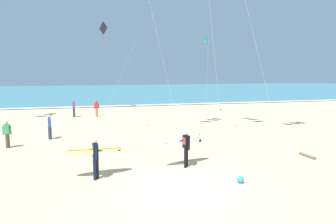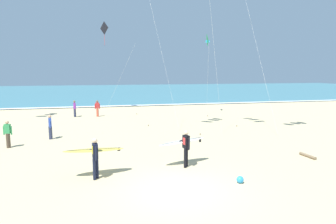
{
  "view_description": "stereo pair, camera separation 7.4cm",
  "coord_description": "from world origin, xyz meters",
  "px_view_note": "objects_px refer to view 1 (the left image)",
  "views": [
    {
      "loc": [
        -2.75,
        -9.89,
        4.33
      ],
      "look_at": [
        0.66,
        4.19,
        2.32
      ],
      "focal_mm": 31.15,
      "sensor_mm": 36.0,
      "label": 1
    },
    {
      "loc": [
        -2.68,
        -9.9,
        4.33
      ],
      "look_at": [
        0.66,
        4.19,
        2.32
      ],
      "focal_mm": 31.15,
      "sensor_mm": 36.0,
      "label": 2
    }
  ],
  "objects_px": {
    "kite_delta_emerald_distant": "(207,40)",
    "surfer_lead": "(184,144)",
    "surfer_trailing": "(95,153)",
    "beach_ball": "(240,179)",
    "bystander_green_top": "(7,134)",
    "driftwood_log": "(307,156)",
    "bystander_red_top": "(97,108)",
    "bystander_blue_top": "(50,127)",
    "kite_diamond_charcoal_high": "(104,31)",
    "bystander_purple_top": "(74,109)"
  },
  "relations": [
    {
      "from": "kite_delta_emerald_distant",
      "to": "surfer_lead",
      "type": "bearing_deg",
      "value": -114.24
    },
    {
      "from": "surfer_trailing",
      "to": "beach_ball",
      "type": "height_order",
      "value": "surfer_trailing"
    },
    {
      "from": "bystander_green_top",
      "to": "driftwood_log",
      "type": "distance_m",
      "value": 16.43
    },
    {
      "from": "bystander_red_top",
      "to": "driftwood_log",
      "type": "xyz_separation_m",
      "value": [
        10.49,
        -16.48,
        -0.74
      ]
    },
    {
      "from": "bystander_blue_top",
      "to": "driftwood_log",
      "type": "bearing_deg",
      "value": -28.6
    },
    {
      "from": "surfer_trailing",
      "to": "kite_diamond_charcoal_high",
      "type": "bearing_deg",
      "value": 87.09
    },
    {
      "from": "kite_delta_emerald_distant",
      "to": "bystander_red_top",
      "type": "xyz_separation_m",
      "value": [
        -10.99,
        0.69,
        -6.65
      ]
    },
    {
      "from": "bystander_blue_top",
      "to": "bystander_purple_top",
      "type": "bearing_deg",
      "value": 85.13
    },
    {
      "from": "kite_delta_emerald_distant",
      "to": "bystander_purple_top",
      "type": "distance_m",
      "value": 14.74
    },
    {
      "from": "bystander_green_top",
      "to": "beach_ball",
      "type": "height_order",
      "value": "bystander_green_top"
    },
    {
      "from": "bystander_blue_top",
      "to": "driftwood_log",
      "type": "distance_m",
      "value": 15.31
    },
    {
      "from": "bystander_purple_top",
      "to": "beach_ball",
      "type": "height_order",
      "value": "bystander_purple_top"
    },
    {
      "from": "surfer_lead",
      "to": "surfer_trailing",
      "type": "xyz_separation_m",
      "value": [
        -3.99,
        -0.59,
        0.01
      ]
    },
    {
      "from": "surfer_lead",
      "to": "bystander_red_top",
      "type": "xyz_separation_m",
      "value": [
        -3.94,
        16.35,
        -0.23
      ]
    },
    {
      "from": "kite_diamond_charcoal_high",
      "to": "bystander_blue_top",
      "type": "bearing_deg",
      "value": -106.18
    },
    {
      "from": "kite_diamond_charcoal_high",
      "to": "bystander_red_top",
      "type": "xyz_separation_m",
      "value": [
        -1.05,
        -4.56,
        -7.99
      ]
    },
    {
      "from": "kite_delta_emerald_distant",
      "to": "bystander_red_top",
      "type": "height_order",
      "value": "kite_delta_emerald_distant"
    },
    {
      "from": "beach_ball",
      "to": "kite_delta_emerald_distant",
      "type": "bearing_deg",
      "value": 73.17
    },
    {
      "from": "surfer_trailing",
      "to": "bystander_red_top",
      "type": "xyz_separation_m",
      "value": [
        0.04,
        16.94,
        -0.24
      ]
    },
    {
      "from": "driftwood_log",
      "to": "bystander_red_top",
      "type": "bearing_deg",
      "value": 122.48
    },
    {
      "from": "bystander_red_top",
      "to": "bystander_purple_top",
      "type": "height_order",
      "value": "same"
    },
    {
      "from": "kite_delta_emerald_distant",
      "to": "bystander_purple_top",
      "type": "xyz_separation_m",
      "value": [
        -13.12,
        0.94,
        -6.65
      ]
    },
    {
      "from": "bystander_blue_top",
      "to": "driftwood_log",
      "type": "xyz_separation_m",
      "value": [
        13.42,
        -7.32,
        -0.74
      ]
    },
    {
      "from": "kite_diamond_charcoal_high",
      "to": "bystander_green_top",
      "type": "relative_size",
      "value": 6.15
    },
    {
      "from": "bystander_purple_top",
      "to": "beach_ball",
      "type": "xyz_separation_m",
      "value": [
        7.61,
        -19.14,
        -0.67
      ]
    },
    {
      "from": "surfer_lead",
      "to": "bystander_purple_top",
      "type": "distance_m",
      "value": 17.68
    },
    {
      "from": "surfer_trailing",
      "to": "kite_diamond_charcoal_high",
      "type": "xyz_separation_m",
      "value": [
        1.09,
        21.5,
        7.74
      ]
    },
    {
      "from": "bystander_red_top",
      "to": "beach_ball",
      "type": "bearing_deg",
      "value": -73.8
    },
    {
      "from": "bystander_green_top",
      "to": "surfer_trailing",
      "type": "bearing_deg",
      "value": -50.94
    },
    {
      "from": "bystander_purple_top",
      "to": "bystander_blue_top",
      "type": "distance_m",
      "value": 9.45
    },
    {
      "from": "surfer_lead",
      "to": "beach_ball",
      "type": "bearing_deg",
      "value": -58.64
    },
    {
      "from": "kite_delta_emerald_distant",
      "to": "bystander_green_top",
      "type": "distance_m",
      "value": 20.06
    },
    {
      "from": "surfer_trailing",
      "to": "bystander_green_top",
      "type": "distance_m",
      "value": 7.78
    },
    {
      "from": "bystander_green_top",
      "to": "surfer_lead",
      "type": "bearing_deg",
      "value": -31.53
    },
    {
      "from": "surfer_trailing",
      "to": "bystander_purple_top",
      "type": "distance_m",
      "value": 17.32
    },
    {
      "from": "surfer_lead",
      "to": "beach_ball",
      "type": "xyz_separation_m",
      "value": [
        1.54,
        -2.53,
        -0.91
      ]
    },
    {
      "from": "surfer_trailing",
      "to": "driftwood_log",
      "type": "height_order",
      "value": "surfer_trailing"
    },
    {
      "from": "surfer_lead",
      "to": "kite_diamond_charcoal_high",
      "type": "height_order",
      "value": "kite_diamond_charcoal_high"
    },
    {
      "from": "surfer_trailing",
      "to": "bystander_purple_top",
      "type": "bearing_deg",
      "value": 96.91
    },
    {
      "from": "surfer_lead",
      "to": "kite_delta_emerald_distant",
      "type": "distance_m",
      "value": 18.33
    },
    {
      "from": "surfer_trailing",
      "to": "kite_delta_emerald_distant",
      "type": "bearing_deg",
      "value": 55.81
    },
    {
      "from": "bystander_green_top",
      "to": "driftwood_log",
      "type": "xyz_separation_m",
      "value": [
        15.44,
        -5.58,
        -0.74
      ]
    },
    {
      "from": "bystander_purple_top",
      "to": "driftwood_log",
      "type": "xyz_separation_m",
      "value": [
        12.62,
        -16.73,
        -0.74
      ]
    },
    {
      "from": "driftwood_log",
      "to": "kite_delta_emerald_distant",
      "type": "bearing_deg",
      "value": 88.19
    },
    {
      "from": "bystander_green_top",
      "to": "bystander_red_top",
      "type": "height_order",
      "value": "same"
    },
    {
      "from": "surfer_lead",
      "to": "bystander_blue_top",
      "type": "bearing_deg",
      "value": 133.7
    },
    {
      "from": "surfer_trailing",
      "to": "driftwood_log",
      "type": "relative_size",
      "value": 2.45
    },
    {
      "from": "kite_diamond_charcoal_high",
      "to": "kite_delta_emerald_distant",
      "type": "height_order",
      "value": "kite_diamond_charcoal_high"
    },
    {
      "from": "surfer_lead",
      "to": "bystander_green_top",
      "type": "distance_m",
      "value": 10.43
    },
    {
      "from": "bystander_green_top",
      "to": "bystander_red_top",
      "type": "xyz_separation_m",
      "value": [
        4.94,
        10.9,
        0.0
      ]
    }
  ]
}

